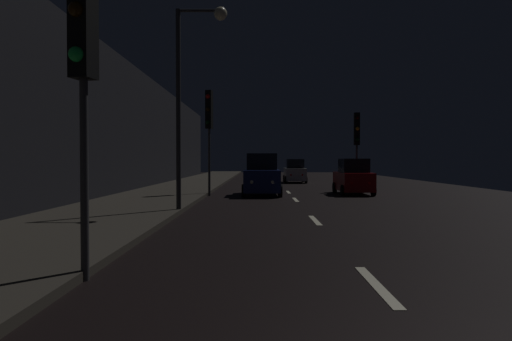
{
  "coord_description": "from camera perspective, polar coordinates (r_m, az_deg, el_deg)",
  "views": [
    {
      "loc": [
        -1.67,
        -3.55,
        1.77
      ],
      "look_at": [
        -1.78,
        18.23,
        1.3
      ],
      "focal_mm": 32.78,
      "sensor_mm": 36.0,
      "label": 1
    }
  ],
  "objects": [
    {
      "name": "building_facade_left",
      "position": [
        25.69,
        -16.4,
        5.14
      ],
      "size": [
        0.8,
        63.0,
        7.08
      ],
      "primitive_type": "cube",
      "color": "black",
      "rests_on": "ground"
    },
    {
      "name": "streetlamp_overhead",
      "position": [
        15.86,
        -7.74,
        11.36
      ],
      "size": [
        1.7,
        0.44,
        6.83
      ],
      "color": "#2D2D30",
      "rests_on": "ground"
    },
    {
      "name": "traffic_light_far_left",
      "position": [
        23.43,
        -5.75,
        6.31
      ],
      "size": [
        0.38,
        0.49,
        5.25
      ],
      "rotation": [
        0.0,
        0.0,
        -1.81
      ],
      "color": "#38383A",
      "rests_on": "ground"
    },
    {
      "name": "car_approaching_headlights",
      "position": [
        23.87,
        0.71,
        -0.68
      ],
      "size": [
        1.95,
        4.21,
        2.12
      ],
      "rotation": [
        0.0,
        0.0,
        -1.57
      ],
      "color": "#141E51",
      "rests_on": "ground"
    },
    {
      "name": "traffic_light_far_right",
      "position": [
        28.08,
        12.21,
        4.32
      ],
      "size": [
        0.31,
        0.46,
        4.58
      ],
      "rotation": [
        0.0,
        0.0,
        -1.59
      ],
      "color": "#38383A",
      "rests_on": "ground"
    },
    {
      "name": "car_distant_taillights",
      "position": [
        37.35,
        4.76,
        -0.17
      ],
      "size": [
        1.72,
        3.73,
        1.88
      ],
      "rotation": [
        0.0,
        0.0,
        1.57
      ],
      "color": "silver",
      "rests_on": "ground"
    },
    {
      "name": "sidewalk_left",
      "position": [
        28.5,
        -9.31,
        -2.19
      ],
      "size": [
        4.4,
        84.0,
        0.15
      ],
      "primitive_type": "cube",
      "color": "#38332B",
      "rests_on": "ground"
    },
    {
      "name": "ground",
      "position": [
        28.15,
        3.69,
        -2.39
      ],
      "size": [
        25.23,
        84.0,
        0.02
      ],
      "primitive_type": "cube",
      "color": "black"
    },
    {
      "name": "lane_centerline",
      "position": [
        16.94,
        5.96,
        -4.74
      ],
      "size": [
        0.16,
        21.55,
        0.01
      ],
      "color": "beige",
      "rests_on": "ground"
    },
    {
      "name": "traffic_light_near_left",
      "position": [
        7.46,
        -20.42,
        14.8
      ],
      "size": [
        0.37,
        0.48,
        4.86
      ],
      "rotation": [
        0.0,
        0.0,
        -1.77
      ],
      "color": "#38383A",
      "rests_on": "ground"
    },
    {
      "name": "car_parked_right_far",
      "position": [
        25.03,
        11.78,
        -0.89
      ],
      "size": [
        1.71,
        3.7,
        1.86
      ],
      "rotation": [
        0.0,
        0.0,
        1.57
      ],
      "color": "maroon",
      "rests_on": "ground"
    }
  ]
}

